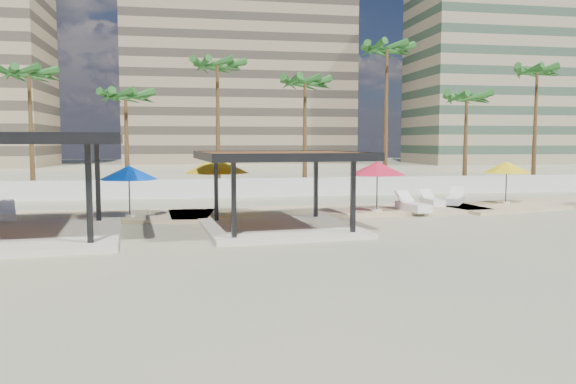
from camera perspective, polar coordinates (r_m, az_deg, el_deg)
name	(u,v)px	position (r m, az deg, el deg)	size (l,w,h in m)	color
ground	(329,238)	(21.00, 4.19, -4.64)	(200.00, 200.00, 0.00)	tan
promenade	(329,210)	(28.84, 4.22, -1.86)	(44.45, 7.97, 0.24)	#C6B284
boundary_wall	(267,187)	(36.53, -2.11, 0.47)	(56.00, 0.30, 1.20)	silver
building_mid	(239,80)	(99.05, -5.04, 11.31)	(38.00, 16.00, 30.40)	#847259
building_east	(511,59)	(102.08, 21.73, 12.48)	(32.00, 15.00, 36.40)	gray
pavilion_central	(280,184)	(22.49, -0.85, 0.86)	(6.74, 6.74, 3.16)	beige
pavilion_west	(14,177)	(22.63, -26.10, 1.42)	(8.29, 8.29, 3.86)	beige
umbrella_b	(217,165)	(25.89, -7.24, 2.69)	(3.68, 3.68, 2.68)	beige
umbrella_c	(377,168)	(27.42, 9.06, 2.37)	(3.60, 3.60, 2.44)	beige
umbrella_e	(507,167)	(32.89, 21.34, 2.35)	(3.32, 3.32, 2.32)	beige
umbrella_f	(129,173)	(26.12, -15.86, 1.90)	(2.73, 2.73, 2.32)	beige
lounger_a	(7,215)	(27.50, -26.63, -2.08)	(1.23, 2.20, 0.79)	white
lounger_b	(412,206)	(28.29, 12.53, -1.41)	(1.08, 2.49, 0.91)	white
lounger_c	(432,201)	(31.25, 14.41, -0.90)	(0.72, 2.06, 0.77)	white
lounger_d	(455,200)	(32.06, 16.56, -0.76)	(1.97, 2.32, 0.88)	white
palm_b	(29,78)	(40.16, -24.83, 10.46)	(3.00, 3.00, 8.75)	brown
palm_c	(126,99)	(38.42, -16.18, 9.03)	(3.00, 3.00, 7.37)	brown
palm_d	(217,70)	(39.30, -7.20, 12.18)	(3.00, 3.00, 9.60)	brown
palm_e	(305,86)	(39.49, 1.74, 10.71)	(3.00, 3.00, 8.52)	brown
palm_f	(387,55)	(41.62, 10.02, 13.51)	(3.00, 3.00, 10.96)	brown
palm_g	(467,101)	(43.35, 17.69, 8.83)	(3.00, 3.00, 7.62)	brown
palm_h	(537,76)	(47.12, 23.98, 10.75)	(3.00, 3.00, 9.73)	brown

